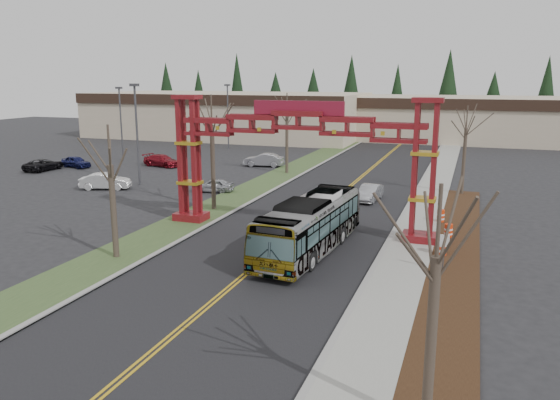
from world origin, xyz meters
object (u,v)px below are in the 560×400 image
at_px(parked_car_near_a, 214,185).
at_px(light_pole_far, 228,112).
at_px(retail_building_west, 229,115).
at_px(parked_car_mid_a, 162,161).
at_px(barrel_north, 441,217).
at_px(light_pole_near, 137,127).
at_px(bare_tree_median_mid, 212,126).
at_px(bare_tree_right_far, 466,129).
at_px(barrel_mid, 448,231).
at_px(parked_car_near_c, 44,165).
at_px(transit_bus, 310,225).
at_px(parked_car_far_a, 264,160).
at_px(bare_tree_median_near, 110,166).
at_px(barrel_south, 442,247).
at_px(bare_tree_median_far, 287,114).
at_px(parked_car_near_b, 105,181).
at_px(street_sign, 444,246).
at_px(parked_car_mid_b, 76,162).
at_px(bare_tree_right_near, 436,258).
at_px(retail_building_east, 471,118).
at_px(silver_sedan, 369,193).
at_px(light_pole_mid, 121,118).
at_px(gateway_arch, 298,142).

bearing_deg(parked_car_near_a, light_pole_far, -166.31).
bearing_deg(parked_car_near_a, retail_building_west, -165.56).
height_order(parked_car_mid_a, barrel_north, parked_car_mid_a).
bearing_deg(light_pole_near, bare_tree_median_mid, -30.88).
bearing_deg(bare_tree_right_far, barrel_mid, -91.60).
relative_size(retail_building_west, parked_car_near_c, 9.81).
bearing_deg(barrel_north, transit_bus, -126.22).
xyz_separation_m(parked_car_far_a, bare_tree_median_near, (4.06, -33.45, 4.56)).
xyz_separation_m(bare_tree_median_mid, light_pole_near, (-11.23, 6.71, -0.99)).
bearing_deg(barrel_south, bare_tree_median_far, 126.63).
height_order(transit_bus, parked_car_near_b, transit_bus).
xyz_separation_m(parked_car_near_b, street_sign, (30.60, -12.67, 0.78)).
height_order(parked_car_mid_b, street_sign, street_sign).
distance_m(parked_car_near_a, street_sign, 25.46).
height_order(parked_car_mid_b, light_pole_far, light_pole_far).
xyz_separation_m(bare_tree_right_near, barrel_mid, (-0.40, 20.50, -4.79)).
bearing_deg(barrel_south, barrel_mid, 87.28).
height_order(parked_car_near_c, barrel_mid, parked_car_near_c).
xyz_separation_m(parked_car_near_a, bare_tree_median_far, (3.00, 11.50, 5.69)).
relative_size(retail_building_east, bare_tree_median_far, 4.47).
xyz_separation_m(bare_tree_right_far, light_pole_near, (-29.23, -5.55, -0.24)).
bearing_deg(barrel_north, bare_tree_median_near, -140.24).
xyz_separation_m(silver_sedan, light_pole_mid, (-33.13, 12.55, 4.51)).
relative_size(bare_tree_right_far, barrel_mid, 8.07).
xyz_separation_m(bare_tree_right_far, street_sign, (-0.34, -21.14, -4.22)).
bearing_deg(parked_car_near_a, bare_tree_right_near, 27.58).
distance_m(light_pole_mid, barrel_north, 43.40).
bearing_deg(gateway_arch, parked_car_mid_b, 152.34).
xyz_separation_m(parked_car_near_c, light_pole_far, (11.18, 24.29, 4.65)).
height_order(parked_car_mid_b, barrel_south, parked_car_mid_b).
bearing_deg(retail_building_west, parked_car_mid_b, -93.08).
xyz_separation_m(parked_car_mid_a, bare_tree_right_near, (33.14, -39.66, 4.59)).
height_order(retail_building_west, bare_tree_median_mid, bare_tree_median_mid).
bearing_deg(street_sign, parked_car_mid_a, 141.66).
height_order(gateway_arch, parked_car_near_a, gateway_arch).
distance_m(gateway_arch, light_pole_near, 21.84).
bearing_deg(light_pole_near, parked_car_near_a, -5.16).
distance_m(bare_tree_right_near, barrel_mid, 21.06).
bearing_deg(barrel_south, retail_building_east, 89.48).
bearing_deg(bare_tree_right_far, parked_car_near_a, -163.32).
bearing_deg(parked_car_near_b, parked_car_near_c, 43.13).
distance_m(gateway_arch, retail_building_east, 62.80).
bearing_deg(bare_tree_median_far, bare_tree_right_near, -65.80).
xyz_separation_m(parked_car_near_a, street_sign, (20.66, -14.85, 0.91)).
relative_size(parked_car_far_a, barrel_mid, 4.80).
distance_m(bare_tree_median_far, bare_tree_right_far, 18.75).
distance_m(retail_building_west, bare_tree_median_near, 66.50).
xyz_separation_m(light_pole_mid, barrel_north, (39.18, -18.06, -4.69)).
xyz_separation_m(parked_car_near_c, bare_tree_median_mid, (25.98, -10.25, 5.85)).
bearing_deg(light_pole_far, parked_car_near_a, -67.56).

